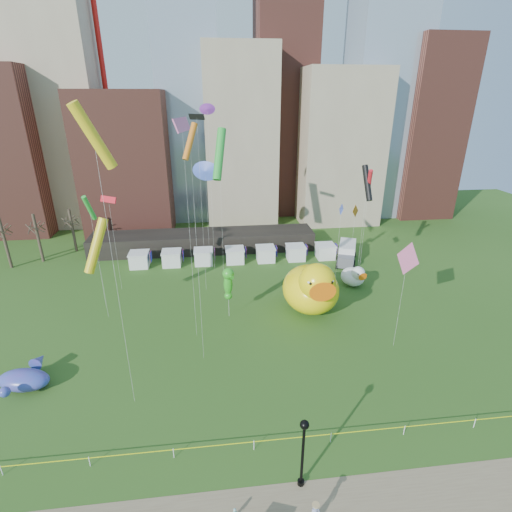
{
  "coord_description": "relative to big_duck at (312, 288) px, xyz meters",
  "views": [
    {
      "loc": [
        -2.37,
        -21.25,
        24.93
      ],
      "look_at": [
        1.29,
        9.53,
        12.0
      ],
      "focal_mm": 27.0,
      "sensor_mm": 36.0,
      "label": 1
    }
  ],
  "objects": [
    {
      "name": "bare_trees",
      "position": [
        -39.5,
        21.13,
        0.67
      ],
      "size": [
        8.44,
        6.44,
        8.5
      ],
      "color": "#382B21",
      "rests_on": "ground"
    },
    {
      "name": "seahorse_green",
      "position": [
        -10.18,
        -0.01,
        1.44
      ],
      "size": [
        1.78,
        2.0,
        6.49
      ],
      "rotation": [
        0.0,
        0.0,
        0.37
      ],
      "color": "silver",
      "rests_on": "ground"
    },
    {
      "name": "kite_9",
      "position": [
        -14.02,
        -3.65,
        19.08
      ],
      "size": [
        1.43,
        4.02,
        23.14
      ],
      "color": "silver",
      "rests_on": "ground"
    },
    {
      "name": "kite_5",
      "position": [
        -12.35,
        14.18,
        11.8
      ],
      "size": [
        2.64,
        1.48,
        16.53
      ],
      "color": "silver",
      "rests_on": "ground"
    },
    {
      "name": "kite_8",
      "position": [
        -24.75,
        9.23,
        9.3
      ],
      "size": [
        2.35,
        1.73,
        13.13
      ],
      "color": "silver",
      "rests_on": "ground"
    },
    {
      "name": "lamppost",
      "position": [
        -6.43,
        -22.61,
        0.27
      ],
      "size": [
        0.62,
        0.62,
        5.92
      ],
      "color": "black",
      "rests_on": "footpath"
    },
    {
      "name": "whale_inflatable",
      "position": [
        -29.46,
        -10.08,
        -2.39
      ],
      "size": [
        5.12,
        6.12,
        2.09
      ],
      "rotation": [
        0.0,
        0.0,
        -0.19
      ],
      "color": "#553BA2",
      "rests_on": "ground"
    },
    {
      "name": "box_truck",
      "position": [
        9.68,
        14.75,
        -1.83
      ],
      "size": [
        4.88,
        7.35,
        2.94
      ],
      "rotation": [
        0.0,
        0.0,
        -0.38
      ],
      "color": "silver",
      "rests_on": "ground"
    },
    {
      "name": "big_duck",
      "position": [
        0.0,
        0.0,
        0.0
      ],
      "size": [
        6.92,
        9.4,
        7.29
      ],
      "rotation": [
        0.0,
        0.0,
        0.0
      ],
      "color": "yellow",
      "rests_on": "ground"
    },
    {
      "name": "kite_11",
      "position": [
        -10.34,
        12.29,
        14.35
      ],
      "size": [
        2.45,
        4.14,
        21.09
      ],
      "color": "silver",
      "rests_on": "ground"
    },
    {
      "name": "pavilion",
      "position": [
        -13.34,
        22.59,
        -1.75
      ],
      "size": [
        38.0,
        6.0,
        3.2
      ],
      "primitive_type": "cube",
      "color": "black",
      "rests_on": "ground"
    },
    {
      "name": "kite_13",
      "position": [
        4.97,
        5.94,
        7.97
      ],
      "size": [
        1.04,
        2.48,
        11.77
      ],
      "color": "silver",
      "rests_on": "ground"
    },
    {
      "name": "kite_1",
      "position": [
        7.17,
        -7.97,
        6.74
      ],
      "size": [
        0.35,
        3.68,
        12.0
      ],
      "color": "silver",
      "rests_on": "ground"
    },
    {
      "name": "caution_tape",
      "position": [
        -9.34,
        -19.41,
        -2.66
      ],
      "size": [
        50.0,
        0.06,
        0.9
      ],
      "color": "white",
      "rests_on": "ground"
    },
    {
      "name": "small_duck",
      "position": [
        7.74,
        6.23,
        -1.85
      ],
      "size": [
        3.95,
        4.6,
        3.26
      ],
      "rotation": [
        0.0,
        0.0,
        0.28
      ],
      "color": "white",
      "rests_on": "ground"
    },
    {
      "name": "vendor_tents",
      "position": [
        -8.32,
        16.59,
        -2.24
      ],
      "size": [
        33.24,
        2.8,
        2.4
      ],
      "color": "white",
      "rests_on": "ground"
    },
    {
      "name": "kite_12",
      "position": [
        -24.85,
        1.73,
        5.95
      ],
      "size": [
        3.46,
        3.25,
        12.43
      ],
      "color": "silver",
      "rests_on": "ground"
    },
    {
      "name": "ground",
      "position": [
        -9.34,
        -19.41,
        -3.35
      ],
      "size": [
        160.0,
        160.0,
        0.0
      ],
      "primitive_type": "plane",
      "color": "#2C551A",
      "rests_on": "ground"
    },
    {
      "name": "kite_10",
      "position": [
        8.63,
        7.24,
        11.06
      ],
      "size": [
        1.24,
        2.79,
        16.71
      ],
      "color": "silver",
      "rests_on": "ground"
    },
    {
      "name": "kite_7",
      "position": [
        -11.66,
        14.1,
        19.79
      ],
      "size": [
        1.44,
        0.52,
        24.04
      ],
      "color": "silver",
      "rests_on": "ground"
    },
    {
      "name": "kite_6",
      "position": [
        9.88,
        13.43,
        5.35
      ],
      "size": [
        1.47,
        1.5,
        9.88
      ],
      "color": "silver",
      "rests_on": "ground"
    },
    {
      "name": "kite_4",
      "position": [
        -19.24,
        -13.19,
        19.09
      ],
      "size": [
        2.66,
        2.06,
        24.72
      ],
      "color": "silver",
      "rests_on": "ground"
    },
    {
      "name": "seahorse_purple",
      "position": [
        -0.96,
        1.87,
        0.17
      ],
      "size": [
        1.33,
        1.53,
        4.88
      ],
      "rotation": [
        0.0,
        0.0,
        0.24
      ],
      "color": "silver",
      "rests_on": "ground"
    },
    {
      "name": "kite_14",
      "position": [
        -13.21,
        -7.75,
        18.07
      ],
      "size": [
        1.59,
        1.61,
        22.98
      ],
      "color": "silver",
      "rests_on": "ground"
    },
    {
      "name": "kite_3",
      "position": [
        -25.68,
        4.21,
        9.66
      ],
      "size": [
        1.11,
        1.94,
        14.61
      ],
      "color": "silver",
      "rests_on": "ground"
    },
    {
      "name": "skyline",
      "position": [
        -7.09,
        41.65,
        18.09
      ],
      "size": [
        101.0,
        23.0,
        68.0
      ],
      "color": "brown",
      "rests_on": "ground"
    },
    {
      "name": "kite_0",
      "position": [
        8.79,
        6.98,
        11.39
      ],
      "size": [
        1.11,
        1.9,
        16.32
      ],
      "color": "silver",
      "rests_on": "ground"
    },
    {
      "name": "kite_2",
      "position": [
        -12.96,
        7.41,
        18.97
      ],
      "size": [
        1.94,
        1.59,
        23.02
      ],
      "color": "silver",
      "rests_on": "ground"
    }
  ]
}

